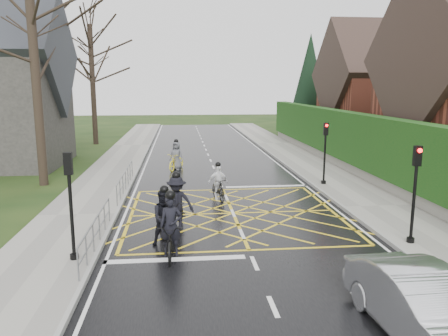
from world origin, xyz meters
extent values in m
plane|color=black|center=(0.00, 0.00, 0.00)|extent=(120.00, 120.00, 0.00)
cube|color=black|center=(0.00, 0.00, 0.01)|extent=(9.00, 80.00, 0.01)
cube|color=gray|center=(6.00, 0.00, 0.07)|extent=(3.00, 80.00, 0.15)
cube|color=gray|center=(-6.00, 0.00, 0.07)|extent=(3.00, 80.00, 0.15)
cube|color=slate|center=(7.75, 6.00, 0.35)|extent=(0.50, 38.00, 0.70)
cube|color=#113E12|center=(7.75, 6.00, 2.10)|extent=(0.90, 38.00, 2.80)
cube|color=brown|center=(14.75, 18.00, 3.00)|extent=(9.00, 8.00, 6.00)
cube|color=#30231D|center=(14.75, 18.00, 5.90)|extent=(9.80, 8.80, 8.80)
cube|color=brown|center=(17.45, 18.00, 8.50)|extent=(0.70, 0.70, 1.60)
cylinder|color=black|center=(10.75, 26.00, 0.60)|extent=(0.50, 0.50, 1.20)
cone|color=black|center=(10.75, 26.00, 5.00)|extent=(4.60, 4.60, 10.00)
cylinder|color=black|center=(-9.00, 6.00, 5.50)|extent=(0.44, 0.44, 11.00)
cylinder|color=black|center=(-10.00, 14.00, 6.00)|extent=(0.44, 0.44, 12.00)
cylinder|color=black|center=(-9.30, 22.00, 5.00)|extent=(0.44, 0.44, 10.00)
cylinder|color=slate|center=(-4.65, -3.50, 1.00)|extent=(0.05, 5.00, 0.05)
cylinder|color=slate|center=(-4.65, -3.50, 0.55)|extent=(0.04, 5.00, 0.04)
cylinder|color=slate|center=(-4.65, -6.00, 0.50)|extent=(0.04, 0.04, 1.00)
cylinder|color=slate|center=(-4.65, -1.00, 0.50)|extent=(0.04, 0.04, 1.00)
cylinder|color=slate|center=(-4.65, 4.00, 1.00)|extent=(0.05, 6.00, 0.05)
cylinder|color=slate|center=(-4.65, 4.00, 0.55)|extent=(0.04, 6.00, 0.04)
cylinder|color=slate|center=(-4.65, 1.00, 0.50)|extent=(0.04, 0.04, 1.00)
cylinder|color=slate|center=(-4.65, 7.00, 0.50)|extent=(0.04, 0.04, 1.00)
cylinder|color=black|center=(5.10, 4.20, 1.50)|extent=(0.10, 0.10, 3.00)
cylinder|color=black|center=(5.10, 4.20, 0.15)|extent=(0.24, 0.24, 0.30)
cube|color=black|center=(5.10, 4.20, 2.90)|extent=(0.22, 0.16, 0.62)
sphere|color=#FF0C0C|center=(5.10, 4.08, 3.08)|extent=(0.14, 0.14, 0.14)
cylinder|color=black|center=(5.10, -4.20, 1.50)|extent=(0.10, 0.10, 3.00)
cylinder|color=black|center=(5.10, -4.20, 0.15)|extent=(0.24, 0.24, 0.30)
cube|color=black|center=(5.10, -4.20, 2.90)|extent=(0.22, 0.16, 0.62)
sphere|color=#FF0C0C|center=(5.10, -4.32, 3.08)|extent=(0.14, 0.14, 0.14)
cylinder|color=black|center=(-5.10, -4.50, 1.50)|extent=(0.10, 0.10, 3.00)
cylinder|color=black|center=(-5.10, -4.50, 0.15)|extent=(0.24, 0.24, 0.30)
cube|color=black|center=(-5.10, -4.50, 2.90)|extent=(0.22, 0.16, 0.62)
sphere|color=#FF0C0C|center=(-5.10, -4.38, 3.08)|extent=(0.14, 0.14, 0.14)
imported|color=black|center=(-2.36, -4.22, 0.54)|extent=(0.76, 2.07, 1.08)
imported|color=black|center=(-2.36, -4.12, 0.92)|extent=(0.68, 0.45, 1.83)
sphere|color=black|center=(-2.36, -4.12, 1.85)|extent=(0.29, 0.29, 0.29)
imported|color=black|center=(-2.57, -3.31, 0.58)|extent=(0.98, 2.01, 1.17)
imported|color=black|center=(-2.57, -3.21, 0.89)|extent=(1.00, 0.86, 1.78)
sphere|color=black|center=(-2.57, -3.21, 1.80)|extent=(0.28, 0.28, 0.28)
imported|color=black|center=(-2.21, -1.69, 0.55)|extent=(1.13, 2.22, 1.11)
imported|color=black|center=(-2.21, -1.59, 0.94)|extent=(1.33, 0.92, 1.88)
sphere|color=black|center=(-2.21, -1.59, 1.90)|extent=(0.30, 0.30, 0.30)
imported|color=black|center=(-0.40, 2.11, 0.51)|extent=(0.84, 1.76, 1.02)
imported|color=white|center=(-0.40, 2.21, 0.78)|extent=(0.97, 0.57, 1.56)
sphere|color=black|center=(-0.40, 2.21, 1.58)|extent=(0.24, 0.24, 0.24)
imported|color=yellow|center=(-2.27, 9.37, 0.50)|extent=(1.37, 2.02, 1.00)
imported|color=#4E4F55|center=(-2.27, 9.47, 0.85)|extent=(0.98, 0.83, 1.71)
sphere|color=black|center=(-2.27, 9.47, 1.73)|extent=(0.27, 0.27, 0.27)
imported|color=#B9BBC0|center=(2.67, -9.09, 0.70)|extent=(1.76, 4.35, 1.41)
camera|label=1|loc=(-2.06, -16.57, 4.99)|focal=35.00mm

